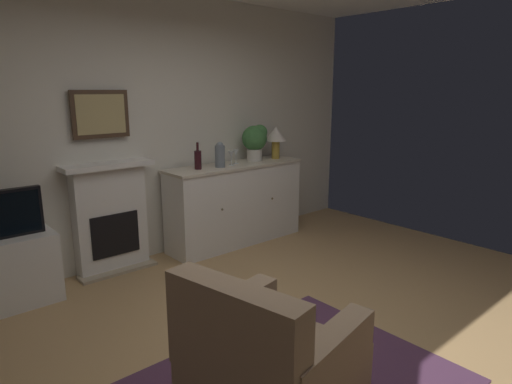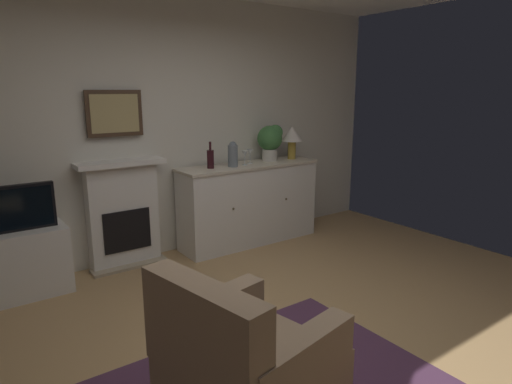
# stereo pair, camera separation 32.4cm
# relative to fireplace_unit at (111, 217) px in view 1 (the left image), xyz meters

# --- Properties ---
(ground_plane) EXTENTS (5.95, 4.61, 0.10)m
(ground_plane) POSITION_rel_fireplace_unit_xyz_m (0.51, -2.15, -0.60)
(ground_plane) COLOR tan
(ground_plane) RESTS_ON ground
(wall_rear) EXTENTS (5.95, 0.06, 2.76)m
(wall_rear) POSITION_rel_fireplace_unit_xyz_m (0.51, 0.13, 0.83)
(wall_rear) COLOR silver
(wall_rear) RESTS_ON ground_plane
(fireplace_unit) EXTENTS (0.87, 0.30, 1.10)m
(fireplace_unit) POSITION_rel_fireplace_unit_xyz_m (0.00, 0.00, 0.00)
(fireplace_unit) COLOR white
(fireplace_unit) RESTS_ON ground_plane
(framed_picture) EXTENTS (0.55, 0.04, 0.45)m
(framed_picture) POSITION_rel_fireplace_unit_xyz_m (0.00, 0.05, 1.01)
(framed_picture) COLOR #473323
(sideboard_cabinet) EXTENTS (1.72, 0.49, 0.95)m
(sideboard_cabinet) POSITION_rel_fireplace_unit_xyz_m (1.44, -0.18, -0.07)
(sideboard_cabinet) COLOR white
(sideboard_cabinet) RESTS_ON ground_plane
(table_lamp) EXTENTS (0.26, 0.26, 0.40)m
(table_lamp) POSITION_rel_fireplace_unit_xyz_m (2.08, -0.18, 0.68)
(table_lamp) COLOR #B79338
(table_lamp) RESTS_ON sideboard_cabinet
(wine_bottle) EXTENTS (0.08, 0.08, 0.29)m
(wine_bottle) POSITION_rel_fireplace_unit_xyz_m (0.94, -0.17, 0.50)
(wine_bottle) COLOR #331419
(wine_bottle) RESTS_ON sideboard_cabinet
(wine_glass_left) EXTENTS (0.07, 0.07, 0.16)m
(wine_glass_left) POSITION_rel_fireplace_unit_xyz_m (1.36, -0.21, 0.52)
(wine_glass_left) COLOR silver
(wine_glass_left) RESTS_ON sideboard_cabinet
(wine_glass_center) EXTENTS (0.07, 0.07, 0.16)m
(wine_glass_center) POSITION_rel_fireplace_unit_xyz_m (1.47, -0.16, 0.52)
(wine_glass_center) COLOR silver
(wine_glass_center) RESTS_ON sideboard_cabinet
(vase_decorative) EXTENTS (0.11, 0.11, 0.28)m
(vase_decorative) POSITION_rel_fireplace_unit_xyz_m (1.19, -0.23, 0.54)
(vase_decorative) COLOR slate
(vase_decorative) RESTS_ON sideboard_cabinet
(tv_cabinet) EXTENTS (0.75, 0.42, 0.60)m
(tv_cabinet) POSITION_rel_fireplace_unit_xyz_m (-0.97, -0.16, -0.25)
(tv_cabinet) COLOR white
(tv_cabinet) RESTS_ON ground_plane
(tv_set) EXTENTS (0.62, 0.07, 0.40)m
(tv_set) POSITION_rel_fireplace_unit_xyz_m (-0.97, -0.19, 0.25)
(tv_set) COLOR black
(tv_set) RESTS_ON tv_cabinet
(potted_plant_small) EXTENTS (0.30, 0.30, 0.43)m
(potted_plant_small) POSITION_rel_fireplace_unit_xyz_m (1.79, -0.13, 0.65)
(potted_plant_small) COLOR beige
(potted_plant_small) RESTS_ON sideboard_cabinet
(armchair) EXTENTS (0.94, 0.90, 0.92)m
(armchair) POSITION_rel_fireplace_unit_xyz_m (-0.28, -2.60, -0.17)
(armchair) COLOR #8C7259
(armchair) RESTS_ON ground_plane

